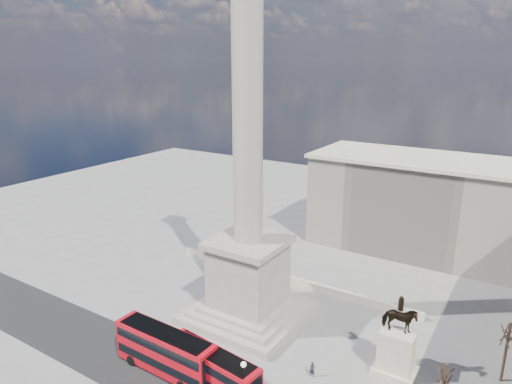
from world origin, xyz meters
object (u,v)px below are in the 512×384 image
Objects in this scene: red_bus_a at (166,352)px; equestrian_statue at (397,346)px; red_bus_b at (213,371)px; pedestrian_walking at (312,369)px; nelsons_column at (248,224)px.

red_bus_a is 1.33× the size of equestrian_statue.
red_bus_a reaches higher than red_bus_b.
red_bus_a is 7.25× the size of pedestrian_walking.
pedestrian_walking is at bearing -143.46° from equestrian_statue.
nelsons_column reaches higher than red_bus_b.
red_bus_a is at bearing -94.73° from nelsons_column.
red_bus_b is (5.96, 0.44, -0.24)m from red_bus_a.
red_bus_b is 10.68m from pedestrian_walking.
equestrian_statue is 5.44× the size of pedestrian_walking.
equestrian_statue is at bearing -3.33° from nelsons_column.
nelsons_column reaches higher than red_bus_a.
equestrian_statue is 9.33m from pedestrian_walking.
nelsons_column is at bearing 176.67° from equestrian_statue.
nelsons_column is at bearing 115.59° from red_bus_b.
red_bus_b is at bearing 5.28° from red_bus_a.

